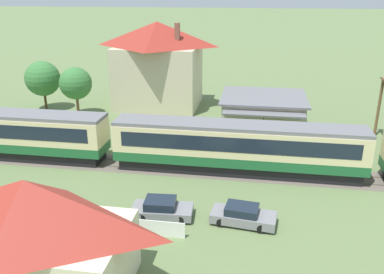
% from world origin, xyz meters
% --- Properties ---
extents(ground_plane, '(600.00, 600.00, 0.00)m').
position_xyz_m(ground_plane, '(0.00, 0.00, 0.00)').
color(ground_plane, '#607547').
extents(passenger_train, '(63.43, 2.99, 4.17)m').
position_xyz_m(passenger_train, '(3.76, -0.31, 2.32)').
color(passenger_train, '#1E6033').
rests_on(passenger_train, ground_plane).
extents(railway_track, '(113.04, 3.60, 0.04)m').
position_xyz_m(railway_track, '(-2.14, -0.31, 0.01)').
color(railway_track, '#665B51').
rests_on(railway_track, ground_plane).
extents(station_building, '(8.79, 9.38, 3.74)m').
position_xyz_m(station_building, '(5.56, 10.75, 1.89)').
color(station_building, beige).
rests_on(station_building, ground_plane).
extents(station_house_red_roof, '(10.84, 8.91, 10.55)m').
position_xyz_m(station_house_red_roof, '(-7.57, 18.25, 5.44)').
color(station_house_red_roof, beige).
rests_on(station_house_red_roof, ground_plane).
extents(cottage_red_roof_2, '(10.08, 5.64, 5.97)m').
position_xyz_m(cottage_red_roof_2, '(-5.67, -15.71, 3.10)').
color(cottage_red_roof_2, beige).
rests_on(cottage_red_roof_2, ground_plane).
extents(parked_car_grey, '(4.13, 2.13, 1.28)m').
position_xyz_m(parked_car_grey, '(-0.97, -8.22, 0.60)').
color(parked_car_grey, gray).
rests_on(parked_car_grey, ground_plane).
extents(parked_car_grey_2, '(4.31, 2.24, 1.27)m').
position_xyz_m(parked_car_grey_2, '(4.38, -8.20, 0.60)').
color(parked_car_grey_2, gray).
rests_on(parked_car_grey_2, ground_plane).
extents(yard_tree_1, '(3.76, 3.76, 5.78)m').
position_xyz_m(yard_tree_1, '(-16.10, 12.55, 3.88)').
color(yard_tree_1, brown).
rests_on(yard_tree_1, ground_plane).
extents(yard_tree_2, '(4.25, 4.25, 6.05)m').
position_xyz_m(yard_tree_2, '(-21.16, 14.29, 3.91)').
color(yard_tree_2, '#4C3823').
rests_on(yard_tree_2, ground_plane).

